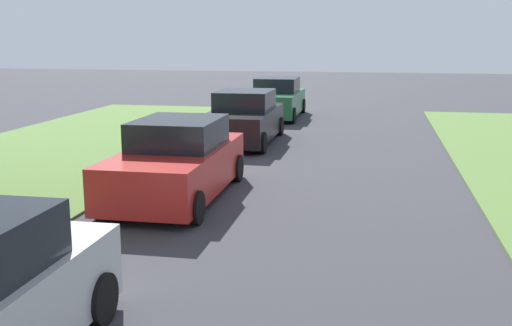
{
  "coord_description": "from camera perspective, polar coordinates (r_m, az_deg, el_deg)",
  "views": [
    {
      "loc": [
        1.6,
        3.04,
        3.19
      ],
      "look_at": [
        -0.03,
        11.31,
        1.44
      ],
      "focal_mm": 43.0,
      "sensor_mm": 36.0,
      "label": 1
    }
  ],
  "objects": [
    {
      "name": "parked_sedan_green",
      "position": [
        24.71,
        1.93,
        5.95
      ],
      "size": [
        1.97,
        4.41,
        1.57
      ],
      "color": "#28663D",
      "rests_on": "ground"
    },
    {
      "name": "parked_sedan_black",
      "position": [
        18.72,
        -1.14,
        4.12
      ],
      "size": [
        1.97,
        4.41,
        1.57
      ],
      "color": "black",
      "rests_on": "ground"
    },
    {
      "name": "parked_sedan_red",
      "position": [
        12.35,
        -7.38,
        0.08
      ],
      "size": [
        1.97,
        4.41,
        1.57
      ],
      "color": "red",
      "rests_on": "ground"
    }
  ]
}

